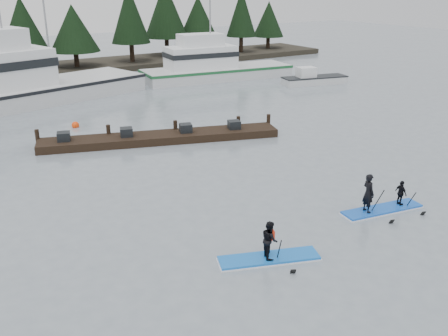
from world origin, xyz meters
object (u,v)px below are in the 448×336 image
paddleboard_solo (269,248)px  paddleboard_duo (380,200)px  fishing_boat_medium (213,73)px  fishing_boat_large (16,94)px  floating_dock (161,138)px

paddleboard_solo → paddleboard_duo: (6.18, 0.62, 0.07)m
fishing_boat_medium → paddleboard_solo: bearing=-111.2°
fishing_boat_medium → paddleboard_duo: size_ratio=4.06×
fishing_boat_medium → fishing_boat_large: bearing=-169.8°
paddleboard_solo → paddleboard_duo: size_ratio=0.97×
floating_dock → paddleboard_duo: size_ratio=3.84×
paddleboard_solo → fishing_boat_medium: bearing=82.3°
fishing_boat_large → paddleboard_solo: fishing_boat_large is taller
fishing_boat_medium → paddleboard_duo: bearing=-101.5°
floating_dock → fishing_boat_large: bearing=128.2°
floating_dock → paddleboard_duo: paddleboard_duo is taller
fishing_boat_large → floating_dock: bearing=-84.4°
fishing_boat_large → fishing_boat_medium: size_ratio=1.35×
floating_dock → paddleboard_duo: 14.02m
paddleboard_duo → paddleboard_solo: bearing=-164.5°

